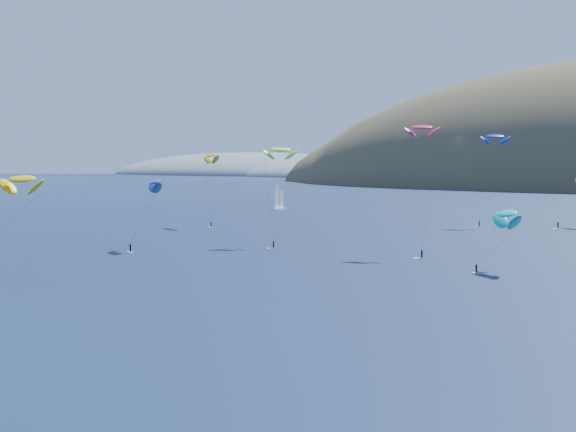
% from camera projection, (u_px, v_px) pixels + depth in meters
% --- Properties ---
extents(headland, '(460.00, 250.00, 60.00)m').
position_uv_depth(headland, '(270.00, 177.00, 950.43)').
color(headland, slate).
rests_on(headland, ground).
extents(sailboat, '(8.48, 7.39, 10.77)m').
position_uv_depth(sailboat, '(279.00, 208.00, 303.65)').
color(sailboat, white).
rests_on(sailboat, ground).
extents(kitesurfer_1, '(8.68, 8.24, 22.69)m').
position_uv_depth(kitesurfer_1, '(212.00, 155.00, 231.05)').
color(kitesurfer_1, '#C4D617').
rests_on(kitesurfer_1, ground).
extents(kitesurfer_2, '(10.18, 12.22, 18.47)m').
position_uv_depth(kitesurfer_2, '(21.00, 179.00, 149.94)').
color(kitesurfer_2, '#C4D617').
rests_on(kitesurfer_2, ground).
extents(kitesurfer_3, '(8.22, 12.44, 23.73)m').
position_uv_depth(kitesurfer_3, '(280.00, 150.00, 182.13)').
color(kitesurfer_3, '#C4D617').
rests_on(kitesurfer_3, ground).
extents(kitesurfer_4, '(8.86, 8.68, 28.24)m').
position_uv_depth(kitesurfer_4, '(495.00, 136.00, 231.91)').
color(kitesurfer_4, '#C4D617').
rests_on(kitesurfer_4, ground).
extents(kitesurfer_5, '(8.88, 11.70, 12.58)m').
position_uv_depth(kitesurfer_5, '(507.00, 213.00, 139.58)').
color(kitesurfer_5, '#C4D617').
rests_on(kitesurfer_5, ground).
extents(kitesurfer_9, '(7.98, 10.87, 27.89)m').
position_uv_depth(kitesurfer_9, '(422.00, 128.00, 163.64)').
color(kitesurfer_9, '#C4D617').
rests_on(kitesurfer_9, ground).
extents(kitesurfer_10, '(8.43, 13.47, 16.75)m').
position_uv_depth(kitesurfer_10, '(155.00, 182.00, 173.73)').
color(kitesurfer_10, '#C4D617').
rests_on(kitesurfer_10, ground).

